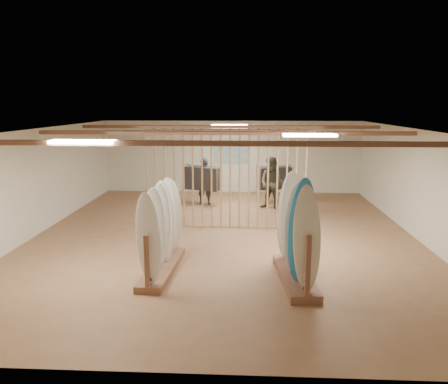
{
  "coord_description": "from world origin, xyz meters",
  "views": [
    {
      "loc": [
        0.56,
        -11.05,
        3.43
      ],
      "look_at": [
        0.0,
        0.0,
        1.2
      ],
      "focal_mm": 35.0,
      "sensor_mm": 36.0,
      "label": 1
    }
  ],
  "objects_px": {
    "clothing_rack_b": "(275,178)",
    "shopper_b": "(272,180)",
    "shopper_a": "(205,177)",
    "rack_left": "(162,242)",
    "clothing_rack_a": "(202,178)",
    "rack_right": "(296,246)"
  },
  "relations": [
    {
      "from": "clothing_rack_b",
      "to": "shopper_b",
      "type": "distance_m",
      "value": 1.05
    },
    {
      "from": "shopper_a",
      "to": "shopper_b",
      "type": "bearing_deg",
      "value": 174.43
    },
    {
      "from": "rack_left",
      "to": "clothing_rack_b",
      "type": "height_order",
      "value": "rack_left"
    },
    {
      "from": "clothing_rack_b",
      "to": "shopper_a",
      "type": "bearing_deg",
      "value": 169.74
    },
    {
      "from": "clothing_rack_a",
      "to": "shopper_a",
      "type": "height_order",
      "value": "shopper_a"
    },
    {
      "from": "rack_left",
      "to": "clothing_rack_b",
      "type": "xyz_separation_m",
      "value": [
        2.75,
        6.68,
        0.23
      ]
    },
    {
      "from": "clothing_rack_a",
      "to": "shopper_a",
      "type": "relative_size",
      "value": 0.75
    },
    {
      "from": "rack_right",
      "to": "clothing_rack_a",
      "type": "relative_size",
      "value": 1.58
    },
    {
      "from": "rack_left",
      "to": "clothing_rack_b",
      "type": "distance_m",
      "value": 7.23
    },
    {
      "from": "rack_left",
      "to": "clothing_rack_b",
      "type": "relative_size",
      "value": 1.75
    },
    {
      "from": "rack_left",
      "to": "rack_right",
      "type": "relative_size",
      "value": 1.06
    },
    {
      "from": "rack_right",
      "to": "clothing_rack_b",
      "type": "relative_size",
      "value": 1.65
    },
    {
      "from": "shopper_b",
      "to": "shopper_a",
      "type": "bearing_deg",
      "value": -167.85
    },
    {
      "from": "rack_left",
      "to": "shopper_a",
      "type": "xyz_separation_m",
      "value": [
        0.29,
        6.34,
        0.29
      ]
    },
    {
      "from": "rack_right",
      "to": "shopper_b",
      "type": "bearing_deg",
      "value": 86.51
    },
    {
      "from": "clothing_rack_a",
      "to": "rack_left",
      "type": "bearing_deg",
      "value": -71.25
    },
    {
      "from": "clothing_rack_a",
      "to": "shopper_b",
      "type": "bearing_deg",
      "value": 6.42
    },
    {
      "from": "rack_left",
      "to": "shopper_b",
      "type": "height_order",
      "value": "shopper_b"
    },
    {
      "from": "rack_right",
      "to": "shopper_a",
      "type": "height_order",
      "value": "rack_right"
    },
    {
      "from": "clothing_rack_a",
      "to": "clothing_rack_b",
      "type": "xyz_separation_m",
      "value": [
        2.54,
        0.43,
        -0.04
      ]
    },
    {
      "from": "rack_left",
      "to": "rack_right",
      "type": "height_order",
      "value": "rack_right"
    },
    {
      "from": "rack_right",
      "to": "clothing_rack_a",
      "type": "xyz_separation_m",
      "value": [
        -2.51,
        6.6,
        0.21
      ]
    }
  ]
}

